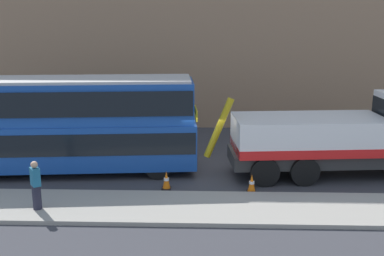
{
  "coord_description": "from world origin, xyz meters",
  "views": [
    {
      "loc": [
        -0.25,
        -19.68,
        6.78
      ],
      "look_at": [
        -0.87,
        -0.39,
        2.0
      ],
      "focal_mm": 44.67,
      "sensor_mm": 36.0,
      "label": 1
    }
  ],
  "objects": [
    {
      "name": "traffic_cone_midway",
      "position": [
        1.47,
        -2.48,
        0.34
      ],
      "size": [
        0.36,
        0.36,
        0.72
      ],
      "color": "orange",
      "rests_on": "ground_plane"
    },
    {
      "name": "pedestrian_onlooker",
      "position": [
        -6.04,
        -4.63,
        0.99
      ],
      "size": [
        0.44,
        0.48,
        1.71
      ],
      "rotation": [
        0.0,
        0.0,
        0.61
      ],
      "color": "#232333",
      "rests_on": "near_kerb"
    },
    {
      "name": "ground_plane",
      "position": [
        0.0,
        0.0,
        0.0
      ],
      "size": [
        120.0,
        120.0,
        0.0
      ],
      "primitive_type": "plane",
      "color": "#38383D"
    },
    {
      "name": "recovery_tow_truck",
      "position": [
        5.71,
        -0.34,
        1.76
      ],
      "size": [
        10.23,
        3.44,
        3.67
      ],
      "rotation": [
        0.0,
        0.0,
        0.09
      ],
      "color": "#2D2D2D",
      "rests_on": "ground_plane"
    },
    {
      "name": "traffic_cone_near_bus",
      "position": [
        -1.81,
        -2.22,
        0.34
      ],
      "size": [
        0.36,
        0.36,
        0.72
      ],
      "color": "orange",
      "rests_on": "ground_plane"
    },
    {
      "name": "near_kerb",
      "position": [
        0.0,
        -4.2,
        0.07
      ],
      "size": [
        60.0,
        2.8,
        0.15
      ],
      "primitive_type": "cube",
      "color": "gray",
      "rests_on": "ground_plane"
    },
    {
      "name": "double_decker_bus",
      "position": [
        -6.22,
        -0.38,
        2.23
      ],
      "size": [
        11.19,
        3.53,
        4.06
      ],
      "rotation": [
        0.0,
        0.0,
        0.09
      ],
      "color": "#19479E",
      "rests_on": "ground_plane"
    }
  ]
}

